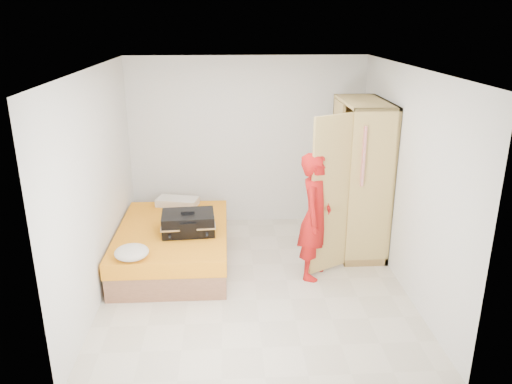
{
  "coord_description": "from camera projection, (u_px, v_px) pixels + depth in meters",
  "views": [
    {
      "loc": [
        -0.3,
        -5.51,
        3.12
      ],
      "look_at": [
        0.05,
        0.52,
        1.0
      ],
      "focal_mm": 35.0,
      "sensor_mm": 36.0,
      "label": 1
    }
  ],
  "objects": [
    {
      "name": "pillow",
      "position": [
        178.0,
        202.0,
        7.34
      ],
      "size": [
        0.65,
        0.43,
        0.11
      ],
      "primitive_type": "cube",
      "rotation": [
        0.0,
        0.0,
        -0.24
      ],
      "color": "beige",
      "rests_on": "bed"
    },
    {
      "name": "room",
      "position": [
        254.0,
        182.0,
        5.81
      ],
      "size": [
        4.0,
        4.02,
        2.6
      ],
      "color": "beige",
      "rests_on": "ground"
    },
    {
      "name": "suitcase",
      "position": [
        188.0,
        223.0,
        6.38
      ],
      "size": [
        0.71,
        0.55,
        0.29
      ],
      "rotation": [
        0.0,
        0.0,
        0.07
      ],
      "color": "black",
      "rests_on": "bed"
    },
    {
      "name": "bed",
      "position": [
        173.0,
        245.0,
        6.64
      ],
      "size": [
        1.42,
        2.02,
        0.5
      ],
      "color": "#976244",
      "rests_on": "ground"
    },
    {
      "name": "wardrobe",
      "position": [
        358.0,
        182.0,
        6.78
      ],
      "size": [
        1.11,
        1.46,
        2.1
      ],
      "color": "tan",
      "rests_on": "ground"
    },
    {
      "name": "person",
      "position": [
        315.0,
        216.0,
        6.13
      ],
      "size": [
        0.57,
        0.69,
        1.61
      ],
      "primitive_type": "imported",
      "rotation": [
        0.0,
        0.0,
        1.2
      ],
      "color": "red",
      "rests_on": "ground"
    },
    {
      "name": "round_cushion",
      "position": [
        132.0,
        252.0,
        5.71
      ],
      "size": [
        0.39,
        0.39,
        0.15
      ],
      "primitive_type": "ellipsoid",
      "color": "beige",
      "rests_on": "bed"
    }
  ]
}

